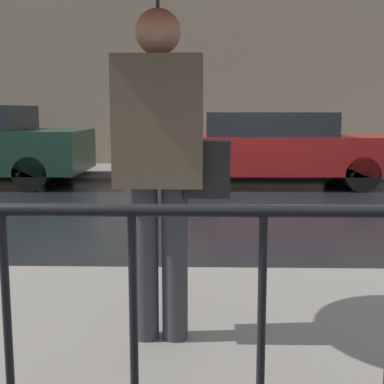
{
  "coord_description": "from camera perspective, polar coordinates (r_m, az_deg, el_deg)",
  "views": [
    {
      "loc": [
        -0.69,
        -7.52,
        1.39
      ],
      "look_at": [
        -0.79,
        -3.26,
        0.74
      ],
      "focal_mm": 50.0,
      "sensor_mm": 36.0,
      "label": 1
    }
  ],
  "objects": [
    {
      "name": "building_storefront",
      "position": [
        12.81,
        4.59,
        12.89
      ],
      "size": [
        28.0,
        0.3,
        4.67
      ],
      "color": "gray",
      "rests_on": "ground_plane"
    },
    {
      "name": "lane_marking",
      "position": [
        7.68,
        6.52,
        -1.77
      ],
      "size": [
        25.2,
        0.12,
        0.01
      ],
      "color": "gold",
      "rests_on": "ground_plane"
    },
    {
      "name": "sidewalk_far",
      "position": [
        11.84,
        4.73,
        2.27
      ],
      "size": [
        28.0,
        1.72,
        0.14
      ],
      "color": "slate",
      "rests_on": "ground_plane"
    },
    {
      "name": "car_red",
      "position": [
        10.07,
        8.86,
        4.68
      ],
      "size": [
        4.39,
        1.74,
        1.36
      ],
      "color": "maroon",
      "rests_on": "ground_plane"
    },
    {
      "name": "pedestrian",
      "position": [
        2.87,
        -3.59,
        19.65
      ],
      "size": [
        1.19,
        1.19,
        2.21
      ],
      "color": "#333338",
      "rests_on": "sidewalk_near"
    },
    {
      "name": "ground_plane",
      "position": [
        7.68,
        6.52,
        -1.8
      ],
      "size": [
        80.0,
        80.0,
        0.0
      ],
      "primitive_type": "plane",
      "color": "black"
    },
    {
      "name": "sidewalk_near",
      "position": [
        3.04,
        14.99,
        -17.34
      ],
      "size": [
        28.0,
        3.01,
        0.14
      ],
      "color": "slate",
      "rests_on": "ground_plane"
    }
  ]
}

